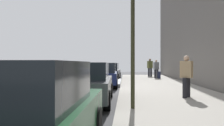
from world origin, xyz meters
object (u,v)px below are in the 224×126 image
object	(u,v)px
parked_car_black	(109,72)
pedestrian_grey_coat	(156,68)
parked_car_green	(23,115)
traffic_light_pole	(133,7)
pedestrian_olive_coat	(150,67)
pedestrian_tan_coat	(186,75)
rolling_suitcase	(159,75)
parked_car_charcoal	(86,83)
parked_car_navy	(103,75)

from	to	relation	value
parked_car_black	pedestrian_grey_coat	size ratio (longest dim) A/B	2.87
parked_car_green	traffic_light_pole	size ratio (longest dim) A/B	0.93
parked_car_green	pedestrian_olive_coat	distance (m)	21.81
pedestrian_tan_coat	traffic_light_pole	world-z (taller)	traffic_light_pole
rolling_suitcase	traffic_light_pole	bearing A→B (deg)	169.09
parked_car_charcoal	pedestrian_olive_coat	distance (m)	16.27
parked_car_black	pedestrian_olive_coat	xyz separation A→B (m)	(3.46, -3.92, 0.35)
parked_car_navy	pedestrian_grey_coat	distance (m)	8.03
parked_car_navy	traffic_light_pole	distance (m)	8.53
pedestrian_tan_coat	traffic_light_pole	xyz separation A→B (m)	(-2.40, 2.17, 2.13)
parked_car_black	parked_car_navy	bearing A→B (deg)	179.89
pedestrian_olive_coat	rolling_suitcase	world-z (taller)	pedestrian_olive_coat
parked_car_navy	pedestrian_grey_coat	xyz separation A→B (m)	(6.83, -4.22, 0.27)
parked_car_green	rolling_suitcase	size ratio (longest dim) A/B	4.26
pedestrian_tan_coat	traffic_light_pole	size ratio (longest dim) A/B	0.37
parked_car_charcoal	parked_car_navy	xyz separation A→B (m)	(6.25, -0.03, -0.00)
parked_car_black	traffic_light_pole	distance (m)	14.37
parked_car_black	pedestrian_tan_coat	bearing A→B (deg)	-162.01
parked_car_navy	rolling_suitcase	world-z (taller)	parked_car_navy
parked_car_navy	pedestrian_tan_coat	world-z (taller)	pedestrian_tan_coat
parked_car_green	traffic_light_pole	xyz separation A→B (m)	(3.91, -1.64, 2.40)
parked_car_black	parked_car_charcoal	bearing A→B (deg)	179.80
pedestrian_tan_coat	pedestrian_grey_coat	size ratio (longest dim) A/B	1.00
parked_car_green	rolling_suitcase	xyz separation A→B (m)	(18.21, -4.40, -0.30)
parked_car_black	parked_car_green	bearing A→B (deg)	179.95
pedestrian_grey_coat	pedestrian_olive_coat	distance (m)	2.71
parked_car_charcoal	pedestrian_olive_coat	world-z (taller)	pedestrian_olive_coat
parked_car_black	rolling_suitcase	size ratio (longest dim) A/B	4.86
pedestrian_grey_coat	pedestrian_olive_coat	size ratio (longest dim) A/B	0.91
pedestrian_tan_coat	rolling_suitcase	bearing A→B (deg)	-2.84
parked_car_charcoal	pedestrian_tan_coat	distance (m)	3.90
pedestrian_tan_coat	parked_car_green	bearing A→B (deg)	148.90
parked_car_navy	pedestrian_olive_coat	world-z (taller)	pedestrian_olive_coat
parked_car_green	parked_car_charcoal	size ratio (longest dim) A/B	0.88
parked_car_navy	pedestrian_olive_coat	xyz separation A→B (m)	(9.52, -3.93, 0.35)
rolling_suitcase	parked_car_navy	bearing A→B (deg)	145.02
parked_car_charcoal	pedestrian_grey_coat	size ratio (longest dim) A/B	2.85
traffic_light_pole	parked_car_navy	bearing A→B (deg)	11.55
parked_car_green	rolling_suitcase	distance (m)	18.73
parked_car_charcoal	parked_car_black	xyz separation A→B (m)	(12.31, -0.04, 0.00)
parked_car_navy	pedestrian_grey_coat	bearing A→B (deg)	-31.71
parked_car_black	traffic_light_pole	bearing A→B (deg)	-173.41
parked_car_charcoal	rolling_suitcase	distance (m)	13.29
parked_car_green	traffic_light_pole	bearing A→B (deg)	-22.78
parked_car_charcoal	parked_car_black	world-z (taller)	same
parked_car_black	pedestrian_tan_coat	distance (m)	12.28
parked_car_charcoal	rolling_suitcase	world-z (taller)	parked_car_charcoal
rolling_suitcase	parked_car_charcoal	bearing A→B (deg)	160.55
parked_car_navy	rolling_suitcase	distance (m)	7.67
parked_car_charcoal	rolling_suitcase	size ratio (longest dim) A/B	4.83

